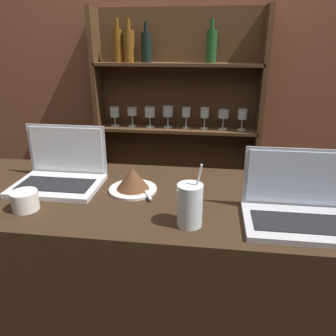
% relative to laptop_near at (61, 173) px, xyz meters
% --- Properties ---
extents(bar_counter, '(1.89, 0.62, 0.96)m').
position_rel_laptop_near_xyz_m(bar_counter, '(0.31, -0.06, -0.53)').
color(bar_counter, black).
rests_on(bar_counter, ground_plane).
extents(back_wall, '(7.00, 0.06, 2.70)m').
position_rel_laptop_near_xyz_m(back_wall, '(0.31, 1.15, 0.34)').
color(back_wall, brown).
rests_on(back_wall, ground_plane).
extents(back_shelf, '(1.11, 0.18, 1.70)m').
position_rel_laptop_near_xyz_m(back_shelf, '(0.35, 1.06, -0.10)').
color(back_shelf, '#472D19').
rests_on(back_shelf, ground_plane).
extents(laptop_near, '(0.33, 0.24, 0.22)m').
position_rel_laptop_near_xyz_m(laptop_near, '(0.00, 0.00, 0.00)').
color(laptop_near, silver).
rests_on(laptop_near, bar_counter).
extents(laptop_far, '(0.34, 0.23, 0.22)m').
position_rel_laptop_near_xyz_m(laptop_far, '(0.87, -0.18, 0.00)').
color(laptop_far, '#ADADB2').
rests_on(laptop_far, bar_counter).
extents(cake_plate, '(0.18, 0.18, 0.09)m').
position_rel_laptop_near_xyz_m(cake_plate, '(0.30, -0.03, -0.01)').
color(cake_plate, silver).
rests_on(cake_plate, bar_counter).
extents(water_glass, '(0.08, 0.08, 0.20)m').
position_rel_laptop_near_xyz_m(water_glass, '(0.53, -0.25, 0.02)').
color(water_glass, silver).
rests_on(water_glass, bar_counter).
extents(coffee_cup, '(0.09, 0.09, 0.07)m').
position_rel_laptop_near_xyz_m(coffee_cup, '(-0.03, -0.22, -0.01)').
color(coffee_cup, silver).
rests_on(coffee_cup, bar_counter).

